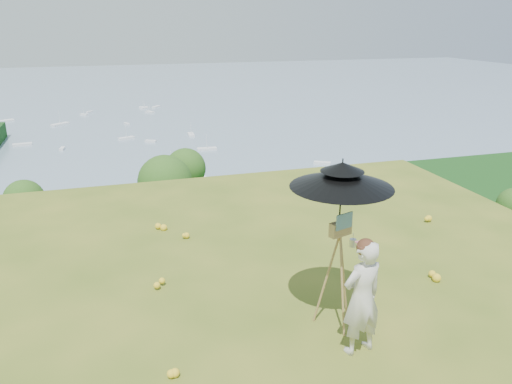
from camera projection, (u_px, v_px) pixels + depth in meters
name	position (u px, v px, depth m)	size (l,w,h in m)	color
ground	(225.00, 340.00, 6.39)	(14.00, 14.00, 0.00)	#46601B
forest_slope	(147.00, 384.00, 47.57)	(140.00, 56.00, 22.00)	#0E340F
shoreline_tier	(130.00, 264.00, 86.08)	(170.00, 28.00, 8.00)	#675F53
bay_water	(110.00, 105.00, 234.84)	(700.00, 700.00, 0.00)	gray
slope_trees	(136.00, 251.00, 42.99)	(110.00, 50.00, 6.00)	#294F17
harbor_town	(127.00, 229.00, 83.96)	(110.00, 22.00, 5.00)	beige
moored_boats	(74.00, 143.00, 159.81)	(140.00, 140.00, 0.70)	white
wildflowers	(221.00, 325.00, 6.59)	(10.00, 10.50, 0.12)	yellow
painter	(362.00, 298.00, 5.95)	(0.55, 0.36, 1.50)	beige
field_easel	(338.00, 270.00, 6.48)	(0.61, 0.61, 1.62)	olive
sun_umbrella	(341.00, 196.00, 6.17)	(1.29, 1.29, 0.97)	black
painter_cap	(366.00, 244.00, 5.72)	(0.21, 0.25, 0.10)	#D27379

